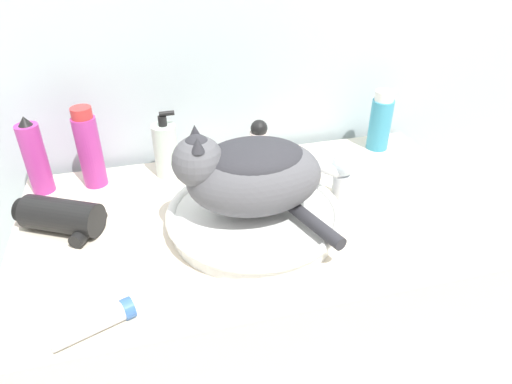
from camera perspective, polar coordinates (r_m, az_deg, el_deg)
wall_back at (r=1.26m, az=-4.18°, el=18.87°), size 8.00×0.05×2.40m
vanity_counter at (r=1.37m, az=0.30°, el=-17.95°), size 1.09×0.62×0.88m
sink_basin at (r=1.01m, az=-0.19°, el=-3.03°), size 0.39×0.39×0.05m
cat at (r=0.94m, az=-0.90°, el=2.50°), size 0.32×0.29×0.20m
faucet at (r=1.07m, az=10.24°, el=2.25°), size 0.16×0.06×0.16m
shampoo_bottle_tall at (r=1.20m, az=-20.12°, el=5.11°), size 0.06×0.06×0.21m
soap_pump_bottle at (r=1.20m, az=-11.20°, el=5.20°), size 0.06×0.06×0.18m
mouthwash_bottle at (r=1.36m, az=15.29°, el=8.52°), size 0.06×0.06×0.17m
deodorant_stick at (r=1.24m, az=0.38°, el=6.24°), size 0.05×0.05×0.13m
spray_bottle_trigger at (r=1.22m, az=-25.88°, el=3.89°), size 0.05×0.05×0.20m
cream_tube at (r=0.84m, az=-19.56°, el=-15.22°), size 0.14×0.08×0.04m
hair_dryer at (r=1.08m, az=-23.02°, el=-2.85°), size 0.20×0.16×0.08m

